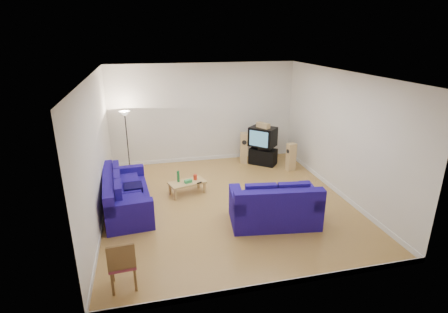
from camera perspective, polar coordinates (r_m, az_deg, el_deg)
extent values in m
cube|color=brown|center=(8.96, 0.59, -7.48)|extent=(6.00, 6.50, 0.01)
cube|color=white|center=(8.03, 0.67, 13.31)|extent=(6.00, 6.50, 0.01)
cube|color=white|center=(11.43, -3.30, 7.04)|extent=(6.00, 0.01, 3.20)
cube|color=white|center=(5.48, 8.87, -7.55)|extent=(6.00, 0.01, 3.20)
cube|color=white|center=(8.20, -20.17, 0.77)|extent=(0.01, 6.50, 3.20)
cube|color=white|center=(9.50, 18.51, 3.45)|extent=(0.01, 6.50, 3.20)
cube|color=white|center=(11.85, -3.15, -0.26)|extent=(6.00, 0.02, 0.12)
cube|color=white|center=(6.33, 8.07, -20.02)|extent=(6.00, 0.02, 0.12)
cube|color=white|center=(8.79, -18.93, -8.77)|extent=(0.02, 6.50, 0.12)
cube|color=white|center=(10.01, 17.52, -5.05)|extent=(0.02, 6.50, 0.12)
cube|color=#110753|center=(8.85, -15.45, -6.99)|extent=(1.21, 2.44, 0.45)
cube|color=#110753|center=(8.66, -18.31, -4.55)|extent=(0.42, 2.37, 0.46)
cube|color=#110753|center=(9.68, -16.00, -2.39)|extent=(1.04, 0.32, 0.26)
cube|color=#110753|center=(7.74, -15.24, -8.04)|extent=(1.04, 0.32, 0.26)
cube|color=black|center=(8.71, -14.59, -4.92)|extent=(0.46, 0.46, 0.13)
cube|color=#110753|center=(8.08, 8.12, -9.00)|extent=(2.06, 1.33, 0.48)
cube|color=#110753|center=(7.50, 9.03, -7.25)|extent=(1.95, 0.50, 0.49)
cube|color=#110753|center=(7.76, 2.16, -6.94)|extent=(0.39, 1.10, 0.27)
cube|color=#110753|center=(8.14, 14.05, -6.22)|extent=(0.39, 1.10, 0.27)
cube|color=black|center=(8.07, 7.96, -6.22)|extent=(0.51, 0.51, 0.14)
cube|color=tan|center=(9.33, -6.02, -4.28)|extent=(1.04, 0.72, 0.05)
cube|color=tan|center=(9.10, -7.94, -6.20)|extent=(0.07, 0.07, 0.29)
cube|color=tan|center=(9.42, -8.80, -5.33)|extent=(0.07, 0.07, 0.29)
cube|color=tan|center=(9.41, -3.17, -5.13)|extent=(0.07, 0.07, 0.29)
cube|color=tan|center=(9.72, -4.16, -4.33)|extent=(0.07, 0.07, 0.29)
cylinder|color=#197233|center=(9.31, -7.47, -3.25)|extent=(0.08, 0.08, 0.30)
cube|color=green|center=(9.26, -5.86, -4.05)|extent=(0.22, 0.16, 0.08)
cylinder|color=red|center=(9.42, -4.73, -3.38)|extent=(0.14, 0.14, 0.14)
cube|color=black|center=(9.22, -4.03, -4.29)|extent=(0.15, 0.11, 0.02)
cube|color=black|center=(11.47, 6.38, 0.00)|extent=(0.95, 0.90, 0.52)
cube|color=black|center=(11.37, 6.71, 1.47)|extent=(0.57, 0.52, 0.11)
cube|color=black|center=(11.28, 6.35, 3.25)|extent=(0.97, 0.97, 0.61)
cube|color=#376479|center=(11.02, 5.67, 2.88)|extent=(0.46, 0.46, 0.49)
cube|color=tan|center=(11.13, 6.41, 5.08)|extent=(0.38, 0.47, 0.16)
cube|color=tan|center=(11.47, 3.25, 1.40)|extent=(0.29, 0.34, 1.00)
cylinder|color=black|center=(11.26, 3.33, 2.31)|extent=(0.15, 0.05, 0.15)
cube|color=tan|center=(11.01, 10.89, -0.08)|extent=(0.29, 0.25, 0.87)
cylinder|color=black|center=(10.87, 10.39, 0.84)|extent=(0.04, 0.13, 0.13)
cylinder|color=black|center=(11.22, -15.06, -2.35)|extent=(0.25, 0.25, 0.03)
cylinder|color=black|center=(10.92, -15.47, 2.05)|extent=(0.03, 0.03, 1.79)
cone|color=white|center=(10.69, -15.92, 6.75)|extent=(0.33, 0.33, 0.14)
cube|color=brown|center=(6.31, -17.74, -19.21)|extent=(0.04, 0.04, 0.44)
cube|color=brown|center=(6.59, -17.74, -17.28)|extent=(0.04, 0.04, 0.44)
cube|color=brown|center=(6.29, -14.27, -18.91)|extent=(0.04, 0.04, 0.44)
cube|color=brown|center=(6.58, -14.47, -16.99)|extent=(0.04, 0.04, 0.44)
cube|color=maroon|center=(6.30, -16.27, -16.34)|extent=(0.47, 0.47, 0.06)
cube|color=brown|center=(6.00, -16.44, -15.57)|extent=(0.44, 0.07, 0.44)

